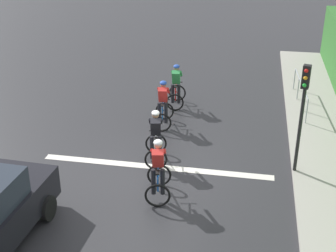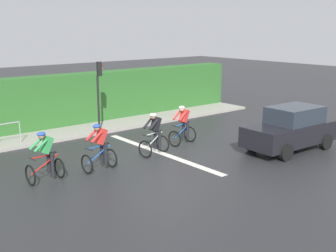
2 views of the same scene
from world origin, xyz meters
The scene contains 9 objects.
ground_plane centered at (0.00, 0.00, 0.00)m, with size 80.00×80.00×0.00m, color #28282B.
sidewalk_kerb centered at (5.41, 2.00, 0.06)m, with size 2.80×22.84×0.12m, color #9E998E.
road_marking_stop_line centered at (0.00, 0.29, 0.00)m, with size 7.00×0.30×0.01m, color silver.
cyclist_lead centered at (-0.21, 5.12, 0.80)m, with size 0.76×1.13×1.66m.
cyclist_second centered at (-0.35, 3.22, 0.80)m, with size 0.78×1.14×1.66m.
cyclist_mid centered at (-0.06, 0.61, 0.80)m, with size 0.89×1.20×1.66m.
cyclist_fourth centered at (0.40, -1.25, 0.80)m, with size 0.85×1.18×1.66m.
traffic_light_near_crossing centered at (4.05, 0.61, 2.22)m, with size 0.24×0.31×3.34m.
pedestrian_railing_kerbside centered at (4.51, 5.87, 0.79)m, with size 0.29×3.51×1.03m.
Camera 1 is at (2.64, -11.70, 7.08)m, focal length 50.23 mm.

